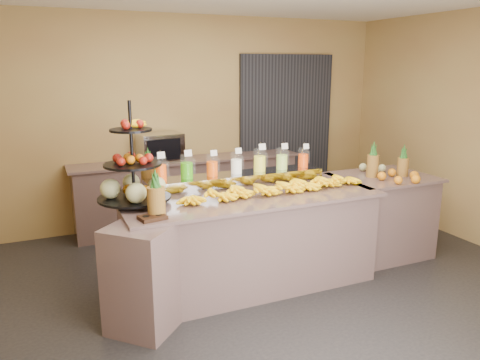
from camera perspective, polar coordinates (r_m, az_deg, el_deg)
ground at (r=4.61m, az=2.78°, el=-13.91°), size 6.00×6.00×0.00m
room_envelope at (r=4.88m, az=0.85°, el=10.68°), size 6.04×5.02×2.82m
buffet_counter at (r=4.58m, az=0.08°, el=-7.64°), size 2.75×1.25×0.93m
right_counter at (r=5.63m, az=16.68°, el=-4.10°), size 1.08×0.88×0.93m
back_ledge at (r=6.40m, az=-6.20°, el=-1.46°), size 3.10×0.55×0.93m
pitcher_tray at (r=4.74m, az=-0.44°, el=-0.08°), size 1.85×0.30×0.15m
juice_pitcher_orange_a at (r=4.45m, az=-9.70°, el=1.14°), size 0.12×0.13×0.30m
juice_pitcher_green at (r=4.52m, az=-6.51°, el=1.44°), size 0.12×0.13×0.30m
juice_pitcher_orange_b at (r=4.60m, az=-3.42°, el=1.64°), size 0.11×0.12×0.28m
juice_pitcher_milk at (r=4.70m, az=-0.45°, el=1.92°), size 0.12×0.12×0.28m
juice_pitcher_lemon at (r=4.80m, az=2.40°, el=2.28°), size 0.13×0.13×0.31m
juice_pitcher_lime at (r=4.92m, az=5.13°, el=2.47°), size 0.12×0.13×0.29m
juice_pitcher_orange_c at (r=5.05m, az=7.71°, el=2.60°), size 0.11×0.12×0.27m
banana_heap at (r=4.57m, az=4.50°, el=-0.64°), size 1.93×0.17×0.16m
fruit_stand at (r=4.29m, az=-12.28°, el=0.29°), size 0.68×0.68×0.92m
condiment_caddy at (r=3.85m, az=-10.62°, el=-4.51°), size 0.23×0.19×0.03m
pineapple_left_a at (r=3.89m, az=-10.18°, el=-2.22°), size 0.15×0.15×0.41m
pineapple_left_b at (r=4.67m, az=-11.05°, el=0.64°), size 0.15×0.15×0.44m
right_fruit_pile at (r=5.40m, az=18.09°, el=0.99°), size 0.47×0.45×0.25m
oven_warmer at (r=6.16m, az=-9.70°, el=3.96°), size 0.57×0.42×0.36m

